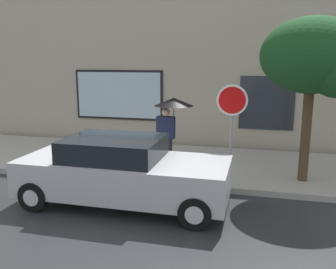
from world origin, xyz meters
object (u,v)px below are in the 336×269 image
(parked_car, at_px, (123,172))
(street_tree, at_px, (317,59))
(stop_sign, at_px, (232,113))
(pedestrian_with_umbrella, at_px, (171,112))
(fire_hydrant, at_px, (72,149))

(parked_car, height_order, street_tree, street_tree)
(street_tree, bearing_deg, stop_sign, -171.27)
(pedestrian_with_umbrella, relative_size, stop_sign, 0.83)
(street_tree, relative_size, stop_sign, 1.67)
(pedestrian_with_umbrella, bearing_deg, parked_car, -102.29)
(parked_car, height_order, stop_sign, stop_sign)
(parked_car, bearing_deg, pedestrian_with_umbrella, 77.71)
(street_tree, bearing_deg, parked_car, -152.79)
(parked_car, relative_size, fire_hydrant, 5.61)
(street_tree, bearing_deg, fire_hydrant, 178.34)
(pedestrian_with_umbrella, xyz_separation_m, street_tree, (3.58, -0.28, 1.41))
(pedestrian_with_umbrella, height_order, street_tree, street_tree)
(fire_hydrant, relative_size, stop_sign, 0.34)
(fire_hydrant, bearing_deg, stop_sign, -5.91)
(fire_hydrant, relative_size, street_tree, 0.20)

